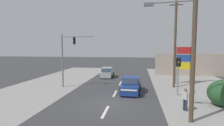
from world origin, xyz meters
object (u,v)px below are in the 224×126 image
Objects in this scene: shopping_plaza_sign at (184,60)px; pedestrian_at_kerb at (185,98)px; sedan_receding_far at (131,85)px; utility_pole_midground_right at (175,40)px; traffic_signal_mast at (67,53)px; hatchback_kerbside_parked at (107,73)px; utility_pole_foreground_right at (192,33)px; pedestal_signal_right_kerb at (178,70)px.

shopping_plaza_sign is 10.18m from pedestrian_at_kerb.
sedan_receding_far is at bearing 130.70° from pedestrian_at_kerb.
utility_pole_midground_right reaches higher than shopping_plaza_sign.
traffic_signal_mast is 1.63× the size of hatchback_kerbside_parked.
utility_pole_midground_right reaches higher than traffic_signal_mast.
utility_pole_foreground_right is 4.80m from pedestrian_at_kerb.
utility_pole_foreground_right is 9.55m from utility_pole_midground_right.
utility_pole_foreground_right is 17.58m from hatchback_kerbside_parked.
shopping_plaza_sign is at bearing -18.84° from hatchback_kerbside_parked.
shopping_plaza_sign is at bearing 78.22° from utility_pole_foreground_right.
utility_pole_midground_right is at bearing -124.59° from shopping_plaza_sign.
pedestal_signal_right_kerb is 12.44m from hatchback_kerbside_parked.
hatchback_kerbside_parked is at bearing 147.10° from utility_pole_midground_right.
utility_pole_midground_right is (0.95, 9.50, 0.04)m from utility_pole_foreground_right.
pedestrian_at_kerb is at bearing -102.45° from shopping_plaza_sign.
hatchback_kerbside_parked is (3.26, 7.31, -3.13)m from traffic_signal_mast.
pedestal_signal_right_kerb is (11.60, -1.75, -1.42)m from traffic_signal_mast.
utility_pole_foreground_right reaches higher than traffic_signal_mast.
utility_pole_foreground_right is 2.30× the size of sedan_receding_far.
hatchback_kerbside_parked is at bearing 132.65° from pedestal_signal_right_kerb.
utility_pole_midground_right is 2.78× the size of hatchback_kerbside_parked.
sedan_receding_far is (7.22, -1.20, -3.13)m from traffic_signal_mast.
utility_pole_midground_right is at bearing 84.68° from pedestal_signal_right_kerb.
utility_pole_midground_right reaches higher than pedestal_signal_right_kerb.
shopping_plaza_sign is 1.07× the size of sedan_receding_far.
pedestal_signal_right_kerb is 0.83× the size of sedan_receding_far.
pedestal_signal_right_kerb is at bearing 85.19° from pedestrian_at_kerb.
hatchback_kerbside_parked is at bearing 117.06° from utility_pole_foreground_right.
pedestal_signal_right_kerb is at bearing -95.32° from utility_pole_midground_right.
shopping_plaza_sign is 10.96m from hatchback_kerbside_parked.
pedestal_signal_right_kerb is at bearing -107.83° from shopping_plaza_sign.
pedestrian_at_kerb is at bearing 81.68° from utility_pole_foreground_right.
sedan_receding_far is at bearing -9.44° from traffic_signal_mast.
shopping_plaza_sign is at bearing 72.17° from pedestal_signal_right_kerb.
pedestal_signal_right_kerb is 5.91m from shopping_plaza_sign.
utility_pole_foreground_right reaches higher than shopping_plaza_sign.
shopping_plaza_sign is at bearing 77.55° from pedestrian_at_kerb.
shopping_plaza_sign reaches higher than pedestal_signal_right_kerb.
pedestrian_at_kerb is at bearing -27.62° from traffic_signal_mast.
pedestal_signal_right_kerb is 4.74m from sedan_receding_far.
utility_pole_midground_right is 7.22m from sedan_receding_far.
sedan_receding_far is 6.19m from pedestrian_at_kerb.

